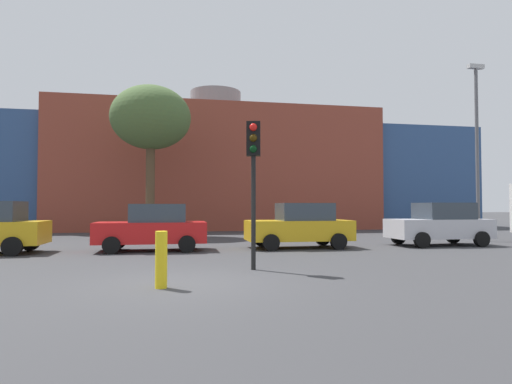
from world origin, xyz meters
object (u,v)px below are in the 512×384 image
object	(u,v)px
bollard_yellow_0	(161,260)
bare_tree_0	(151,119)
parked_car_2	(153,227)
parked_car_3	(300,226)
street_lamp	(477,141)
parked_car_4	(440,224)
traffic_light_island	(253,160)

from	to	relation	value
bollard_yellow_0	bare_tree_0	bearing A→B (deg)	93.81
parked_car_2	parked_car_3	xyz separation A→B (m)	(5.67, 0.00, 0.02)
parked_car_2	parked_car_3	world-z (taller)	parked_car_3
bare_tree_0	street_lamp	bearing A→B (deg)	-22.07
parked_car_3	parked_car_4	bearing A→B (deg)	180.00
bare_tree_0	bollard_yellow_0	world-z (taller)	bare_tree_0
traffic_light_island	bollard_yellow_0	world-z (taller)	traffic_light_island
parked_car_4	bare_tree_0	bearing A→B (deg)	-32.75
parked_car_4	bollard_yellow_0	size ratio (longest dim) A/B	3.63
traffic_light_island	bollard_yellow_0	xyz separation A→B (m)	(-2.27, -2.10, -2.27)
bollard_yellow_0	parked_car_2	bearing A→B (deg)	93.86
bare_tree_0	bollard_yellow_0	distance (m)	16.56
parked_car_4	bare_tree_0	world-z (taller)	bare_tree_0
parked_car_2	bollard_yellow_0	bearing A→B (deg)	93.86
parked_car_3	bare_tree_0	size ratio (longest dim) A/B	0.49
parked_car_4	bare_tree_0	size ratio (longest dim) A/B	0.50
bollard_yellow_0	traffic_light_island	bearing A→B (deg)	42.68
parked_car_4	parked_car_3	bearing A→B (deg)	-0.00
parked_car_3	bollard_yellow_0	size ratio (longest dim) A/B	3.58
traffic_light_island	bare_tree_0	world-z (taller)	bare_tree_0
parked_car_4	parked_car_2	bearing A→B (deg)	-0.00
bare_tree_0	traffic_light_island	bearing A→B (deg)	-76.09
parked_car_3	bare_tree_0	bearing A→B (deg)	-52.01
parked_car_4	bare_tree_0	distance (m)	15.67
parked_car_2	parked_car_3	distance (m)	5.67
parked_car_2	street_lamp	distance (m)	15.53
traffic_light_island	bollard_yellow_0	size ratio (longest dim) A/B	3.38
bollard_yellow_0	street_lamp	size ratio (longest dim) A/B	0.14
street_lamp	traffic_light_island	bearing A→B (deg)	-149.82
parked_car_4	street_lamp	world-z (taller)	street_lamp
parked_car_3	traffic_light_island	xyz separation A→B (m)	(-2.88, -5.41, 1.96)
parked_car_4	bollard_yellow_0	distance (m)	13.56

